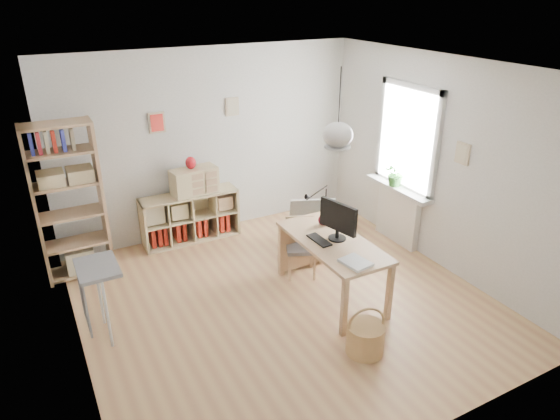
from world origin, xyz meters
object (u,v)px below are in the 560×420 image
chair (301,243)px  drawer_chest (194,181)px  storage_chest (316,236)px  monitor (338,219)px  tall_bookshelf (67,196)px  cube_shelf (188,220)px  desk (332,247)px

chair → drawer_chest: (-0.85, 1.55, 0.47)m
drawer_chest → storage_chest: bearing=-46.6°
monitor → chair: bearing=86.9°
storage_chest → drawer_chest: drawer_chest is taller
tall_bookshelf → storage_chest: tall_bookshelf is taller
storage_chest → drawer_chest: (-1.34, 1.14, 0.68)m
cube_shelf → chair: chair is taller
chair → storage_chest: 0.67m
storage_chest → monitor: monitor is taller
desk → chair: (-0.05, 0.64, -0.23)m
desk → cube_shelf: 2.48m
cube_shelf → storage_chest: 1.88m
cube_shelf → tall_bookshelf: (-1.56, -0.28, 0.79)m
desk → chair: 0.68m
desk → drawer_chest: (-0.90, 2.19, 0.25)m
desk → storage_chest: desk is taller
desk → storage_chest: 1.21m
cube_shelf → desk: bearing=-65.4°
desk → monitor: 0.36m
tall_bookshelf → monitor: tall_bookshelf is taller
tall_bookshelf → monitor: 3.29m
tall_bookshelf → drawer_chest: size_ratio=3.09×
desk → tall_bookshelf: size_ratio=0.75×
drawer_chest → tall_bookshelf: bearing=-177.9°
chair → monitor: size_ratio=1.46×
cube_shelf → monitor: monitor is taller
cube_shelf → chair: size_ratio=1.85×
storage_chest → tall_bookshelf: bearing=-173.9°
desk → monitor: bearing=6.3°
desk → drawer_chest: drawer_chest is taller
monitor → cube_shelf: bearing=102.3°
cube_shelf → tall_bookshelf: 1.77m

